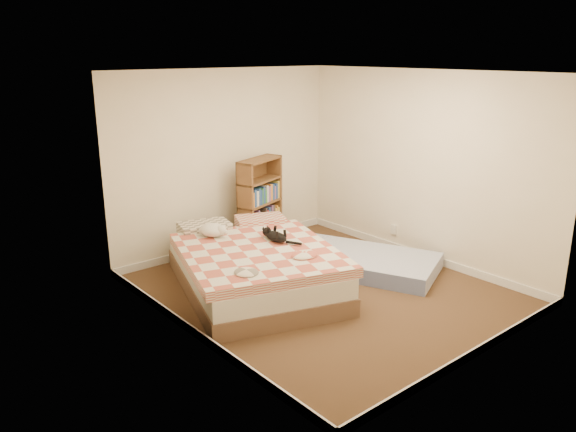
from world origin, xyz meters
TOP-DOWN VIEW (x-y plane):
  - room at (0.00, 0.00)m, footprint 3.51×4.01m
  - bed at (-0.58, 0.61)m, footprint 2.23×2.67m
  - bookshelf at (0.37, 1.73)m, footprint 0.86×0.51m
  - floor_mattress at (0.77, 0.36)m, footprint 1.85×2.49m
  - black_cat at (-0.30, 0.54)m, footprint 0.21×0.59m
  - white_dog at (-0.76, 1.14)m, footprint 0.39×0.41m

SIDE VIEW (x-z plane):
  - floor_mattress at x=0.77m, z-range 0.00..0.20m
  - bed at x=-0.58m, z-range -0.03..0.58m
  - bookshelf at x=0.37m, z-range -0.15..1.14m
  - black_cat at x=-0.30m, z-range 0.54..0.68m
  - white_dog at x=-0.76m, z-range 0.55..0.71m
  - room at x=0.00m, z-range -0.06..2.45m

